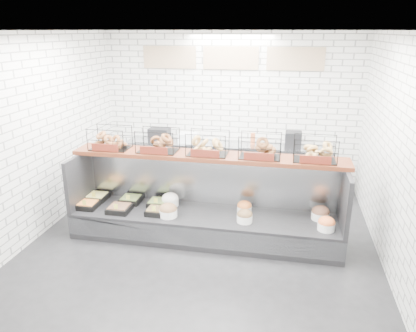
# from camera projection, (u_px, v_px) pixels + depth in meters

# --- Properties ---
(ground) EXTENTS (5.50, 5.50, 0.00)m
(ground) POSITION_uv_depth(u_px,v_px,m) (201.00, 247.00, 5.91)
(ground) COLOR black
(ground) RESTS_ON ground
(room_shell) EXTENTS (5.02, 5.51, 3.01)m
(room_shell) POSITION_uv_depth(u_px,v_px,m) (209.00, 99.00, 5.81)
(room_shell) COLOR white
(room_shell) RESTS_ON ground
(display_case) EXTENTS (4.00, 0.90, 1.20)m
(display_case) POSITION_uv_depth(u_px,v_px,m) (205.00, 216.00, 6.13)
(display_case) COLOR black
(display_case) RESTS_ON ground
(bagel_shelf) EXTENTS (4.10, 0.50, 0.40)m
(bagel_shelf) POSITION_uv_depth(u_px,v_px,m) (208.00, 146.00, 5.95)
(bagel_shelf) COLOR #421A0E
(bagel_shelf) RESTS_ON display_case
(prep_counter) EXTENTS (4.00, 0.60, 1.20)m
(prep_counter) POSITION_uv_depth(u_px,v_px,m) (226.00, 165.00, 8.02)
(prep_counter) COLOR #93969B
(prep_counter) RESTS_ON ground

